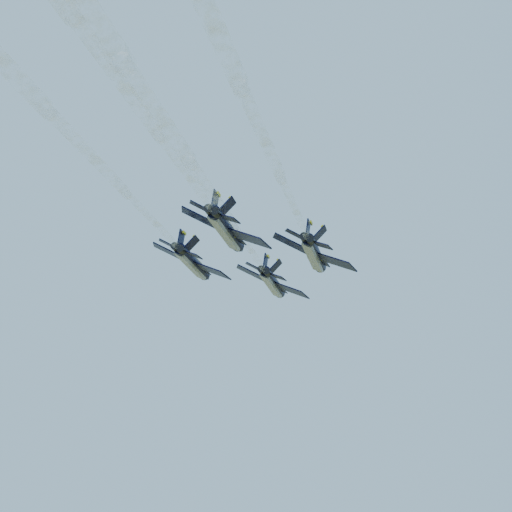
% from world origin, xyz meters
% --- Properties ---
extents(jet_lead, '(11.90, 16.65, 5.78)m').
position_xyz_m(jet_lead, '(1.74, 15.92, 104.79)').
color(jet_lead, black).
extents(jet_left, '(11.90, 16.65, 5.78)m').
position_xyz_m(jet_left, '(-8.03, 2.69, 104.79)').
color(jet_left, black).
extents(jet_right, '(11.90, 16.65, 5.78)m').
position_xyz_m(jet_right, '(9.76, 1.37, 104.79)').
color(jet_right, black).
extents(jet_slot, '(11.90, 16.65, 5.78)m').
position_xyz_m(jet_slot, '(-0.22, -10.96, 104.79)').
color(jet_slot, black).
extents(smoke_trail_lead, '(5.26, 79.07, 2.76)m').
position_xyz_m(smoke_trail_lead, '(-0.69, -42.74, 104.82)').
color(smoke_trail_lead, white).
extents(smoke_trail_right, '(5.26, 79.07, 2.76)m').
position_xyz_m(smoke_trail_right, '(7.34, -57.29, 104.82)').
color(smoke_trail_right, white).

